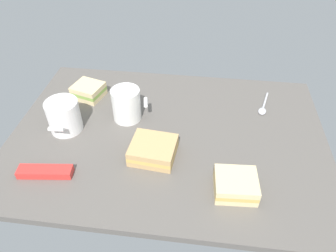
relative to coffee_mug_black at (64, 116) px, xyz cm
name	(u,v)px	position (x,y,z in cm)	size (l,w,h in cm)	color
tabletop	(168,136)	(-29.67, -1.47, -5.90)	(90.00, 64.00, 2.00)	#5B5651
coffee_mug_black	(64,116)	(0.00, 0.00, 0.00)	(9.26, 11.63, 9.53)	white
coffee_mug_milky	(126,104)	(-16.54, -7.27, 0.25)	(10.81, 8.44, 10.03)	white
sandwich_main	(153,150)	(-26.90, 7.66, -2.70)	(12.54, 11.49, 4.40)	tan
sandwich_side	(89,91)	(-1.37, -16.61, -2.70)	(10.98, 10.36, 4.40)	beige
sandwich_extra	(236,185)	(-48.10, 16.61, -2.70)	(10.46, 9.53, 4.40)	beige
spoon	(263,107)	(-58.15, -17.42, -4.52)	(4.65, 12.21, 0.80)	silver
snack_bar	(45,172)	(-1.02, 17.46, -3.90)	(13.60, 3.55, 2.00)	red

